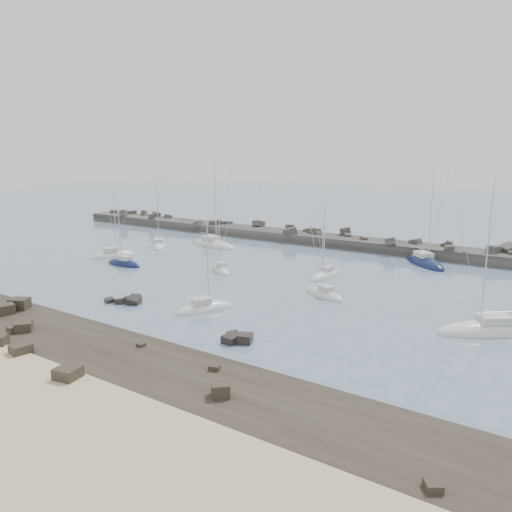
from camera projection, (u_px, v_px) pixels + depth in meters
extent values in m
plane|color=slate|center=(201.00, 290.00, 65.16)|extent=(400.00, 400.00, 0.00)
cube|color=black|center=(51.00, 344.00, 47.24)|extent=(140.00, 12.00, 0.70)
cube|color=black|center=(24.00, 326.00, 49.73)|extent=(2.34, 2.32, 0.91)
cube|color=black|center=(68.00, 374.00, 39.10)|extent=(2.07, 2.02, 1.04)
cube|color=black|center=(12.00, 330.00, 49.16)|extent=(1.03, 0.89, 0.63)
cube|color=black|center=(215.00, 368.00, 40.92)|extent=(1.02, 0.92, 0.40)
cube|color=black|center=(21.00, 349.00, 44.02)|extent=(1.90, 2.03, 0.92)
cube|color=black|center=(141.00, 345.00, 45.84)|extent=(0.78, 0.65, 0.29)
cube|color=black|center=(221.00, 390.00, 36.48)|extent=(1.77, 1.76, 1.01)
cube|color=black|center=(6.00, 309.00, 54.75)|extent=(2.03, 2.14, 1.07)
cube|color=black|center=(433.00, 486.00, 26.51)|extent=(1.25, 1.26, 0.47)
cube|color=black|center=(19.00, 304.00, 56.46)|extent=(2.53, 2.33, 1.22)
cube|color=black|center=(110.00, 301.00, 60.02)|extent=(1.19, 1.20, 0.75)
cube|color=black|center=(121.00, 301.00, 59.71)|extent=(1.59, 1.56, 1.05)
cube|color=black|center=(126.00, 299.00, 60.97)|extent=(1.00, 1.02, 0.66)
cube|color=black|center=(135.00, 298.00, 61.26)|extent=(1.63, 1.56, 0.91)
cube|color=black|center=(136.00, 302.00, 60.29)|extent=(1.04, 1.04, 0.66)
cube|color=black|center=(134.00, 302.00, 59.39)|extent=(2.09, 1.95, 1.49)
cube|color=black|center=(235.00, 338.00, 48.82)|extent=(1.86, 1.62, 1.20)
cube|color=black|center=(247.00, 341.00, 47.61)|extent=(1.23, 1.19, 0.71)
cube|color=black|center=(230.00, 342.00, 47.50)|extent=(1.51, 1.47, 1.32)
cube|color=black|center=(245.00, 340.00, 47.59)|extent=(1.82, 1.95, 1.16)
cube|color=black|center=(238.00, 343.00, 47.68)|extent=(1.52, 1.66, 1.16)
cube|color=#33302D|center=(293.00, 240.00, 100.12)|extent=(115.00, 6.00, 3.20)
cube|color=#33302D|center=(122.00, 214.00, 125.73)|extent=(1.57, 1.33, 1.22)
cube|color=#33302D|center=(311.00, 234.00, 98.99)|extent=(1.97, 1.85, 1.16)
cube|color=#33302D|center=(447.00, 246.00, 85.33)|extent=(2.41, 2.01, 2.10)
cube|color=#33302D|center=(228.00, 224.00, 110.68)|extent=(1.88, 1.91, 1.75)
cube|color=#33302D|center=(322.00, 236.00, 97.03)|extent=(1.47, 1.38, 0.95)
cube|color=#33302D|center=(415.00, 243.00, 87.81)|extent=(2.26, 2.12, 1.86)
cube|color=#33302D|center=(449.00, 244.00, 84.60)|extent=(1.52, 1.45, 1.35)
cube|color=#33302D|center=(462.00, 254.00, 80.32)|extent=(1.66, 1.68, 1.18)
cube|color=#33302D|center=(450.00, 250.00, 81.89)|extent=(1.95, 1.80, 1.62)
cube|color=#33302D|center=(114.00, 212.00, 129.30)|extent=(1.55, 1.56, 1.49)
cube|color=#33302D|center=(510.00, 253.00, 80.27)|extent=(2.26, 2.40, 1.72)
cube|color=#33302D|center=(129.00, 213.00, 128.04)|extent=(1.24, 1.29, 1.09)
cube|color=#33302D|center=(125.00, 212.00, 129.46)|extent=(1.76, 1.59, 1.04)
cube|color=#33302D|center=(134.00, 213.00, 127.61)|extent=(1.84, 1.96, 1.58)
cube|color=#33302D|center=(499.00, 252.00, 81.22)|extent=(1.69, 1.83, 0.81)
cube|color=#33302D|center=(151.00, 217.00, 118.07)|extent=(1.75, 1.86, 1.56)
cube|color=#33302D|center=(124.00, 214.00, 123.39)|extent=(2.29, 2.35, 2.15)
cube|color=#33302D|center=(156.00, 215.00, 122.51)|extent=(2.25, 1.91, 1.83)
cube|color=#33302D|center=(493.00, 252.00, 79.81)|extent=(2.25, 2.47, 2.10)
cube|color=#33302D|center=(314.00, 234.00, 97.50)|extent=(1.50, 1.82, 1.56)
cube|color=#33302D|center=(290.00, 233.00, 97.82)|extent=(3.19, 3.05, 2.49)
cube|color=#33302D|center=(215.00, 223.00, 109.83)|extent=(2.34, 2.63, 1.24)
cube|color=#33302D|center=(347.00, 237.00, 94.77)|extent=(1.84, 1.71, 1.43)
cube|color=#33302D|center=(198.00, 225.00, 110.14)|extent=(2.10, 2.00, 1.87)
cube|color=#33302D|center=(290.00, 228.00, 101.78)|extent=(2.09, 2.24, 1.71)
cube|color=#33302D|center=(144.00, 213.00, 124.85)|extent=(1.57, 1.83, 1.82)
cube|color=#33302D|center=(345.00, 233.00, 96.28)|extent=(2.71, 2.46, 2.21)
cube|color=#33302D|center=(316.00, 232.00, 98.80)|extent=(2.37, 2.52, 1.81)
cube|color=#33302D|center=(185.00, 221.00, 116.66)|extent=(1.20, 1.35, 1.03)
cube|color=#33302D|center=(364.00, 239.00, 91.49)|extent=(1.69, 1.60, 1.34)
cube|color=#33302D|center=(508.00, 250.00, 80.69)|extent=(3.12, 3.56, 2.64)
cube|color=#33302D|center=(307.00, 231.00, 100.83)|extent=(1.94, 1.85, 1.33)
cube|color=#33302D|center=(168.00, 218.00, 120.01)|extent=(1.84, 2.11, 1.87)
cube|color=#33302D|center=(317.00, 235.00, 97.61)|extent=(1.55, 1.63, 1.49)
cube|color=#33302D|center=(390.00, 242.00, 86.60)|extent=(2.36, 2.35, 1.90)
cube|color=#33302D|center=(223.00, 224.00, 110.74)|extent=(2.20, 2.36, 1.62)
cube|color=#33302D|center=(259.00, 224.00, 107.14)|extent=(2.57, 2.81, 2.05)
cube|color=#33302D|center=(214.00, 223.00, 112.02)|extent=(1.66, 1.64, 1.28)
ellipsoid|color=silver|center=(159.00, 246.00, 94.55)|extent=(7.80, 8.08, 2.09)
cube|color=beige|center=(159.00, 240.00, 93.88)|extent=(2.90, 2.93, 0.64)
cylinder|color=silver|center=(158.00, 211.00, 93.81)|extent=(0.11, 0.11, 11.58)
cylinder|color=silver|center=(158.00, 238.00, 93.18)|extent=(2.41, 2.57, 0.09)
ellipsoid|color=#0F1942|center=(124.00, 265.00, 79.24)|extent=(6.89, 2.16, 1.93)
cube|color=beige|center=(125.00, 258.00, 78.81)|extent=(1.93, 1.39, 0.67)
cylinder|color=silver|center=(120.00, 231.00, 78.38)|extent=(0.11, 0.11, 9.29)
cylinder|color=silver|center=(127.00, 255.00, 78.42)|extent=(2.75, 0.10, 0.10)
ellipsoid|color=silver|center=(114.00, 256.00, 85.44)|extent=(5.69, 7.71, 2.03)
cube|color=beige|center=(111.00, 250.00, 85.02)|extent=(2.35, 2.58, 0.68)
cylinder|color=silver|center=(115.00, 222.00, 84.46)|extent=(0.12, 0.12, 10.16)
cylinder|color=silver|center=(107.00, 246.00, 84.65)|extent=(1.55, 2.68, 0.10)
ellipsoid|color=silver|center=(213.00, 246.00, 94.82)|extent=(11.28, 5.01, 2.55)
cube|color=beige|center=(211.00, 238.00, 94.87)|extent=(3.35, 2.64, 0.75)
cylinder|color=silver|center=(215.00, 202.00, 92.46)|extent=(0.13, 0.13, 14.71)
cylinder|color=silver|center=(208.00, 234.00, 95.22)|extent=(4.32, 0.77, 0.11)
ellipsoid|color=silver|center=(221.00, 270.00, 75.69)|extent=(6.75, 5.98, 1.82)
cube|color=beige|center=(221.00, 264.00, 75.14)|extent=(2.38, 2.30, 0.60)
cylinder|color=silver|center=(219.00, 234.00, 75.06)|extent=(0.10, 0.10, 9.34)
cylinder|color=silver|center=(222.00, 261.00, 74.58)|extent=(2.22, 1.79, 0.09)
ellipsoid|color=silver|center=(325.00, 276.00, 72.28)|extent=(2.79, 7.32, 1.88)
cube|color=beige|center=(327.00, 268.00, 72.32)|extent=(1.60, 2.12, 0.62)
cylinder|color=silver|center=(324.00, 238.00, 70.65)|extent=(0.11, 0.11, 9.67)
cylinder|color=silver|center=(329.00, 264.00, 72.59)|extent=(0.32, 2.86, 0.09)
ellipsoid|color=silver|center=(204.00, 310.00, 57.15)|extent=(5.10, 7.41, 1.91)
cube|color=beige|center=(201.00, 301.00, 56.73)|extent=(2.17, 2.43, 0.63)
cylinder|color=silver|center=(208.00, 261.00, 56.24)|extent=(0.11, 0.11, 9.65)
cylinder|color=silver|center=(197.00, 297.00, 56.36)|extent=(1.32, 2.62, 0.09)
ellipsoid|color=#0F1942|center=(424.00, 264.00, 79.81)|extent=(9.67, 9.87, 2.54)
cube|color=beige|center=(423.00, 254.00, 80.00)|extent=(3.58, 3.60, 0.77)
cylinder|color=silver|center=(431.00, 214.00, 77.27)|extent=(0.13, 0.13, 14.24)
cylinder|color=silver|center=(421.00, 249.00, 80.56)|extent=(3.00, 3.12, 0.11)
ellipsoid|color=silver|center=(324.00, 296.00, 62.54)|extent=(6.71, 4.20, 1.82)
cube|color=beige|center=(326.00, 288.00, 62.05)|extent=(2.15, 1.86, 0.64)
cylinder|color=silver|center=(323.00, 255.00, 61.87)|extent=(0.11, 0.11, 8.68)
cylinder|color=silver|center=(329.00, 284.00, 61.57)|extent=(2.43, 1.02, 0.09)
ellipsoid|color=silver|center=(487.00, 332.00, 50.21)|extent=(10.43, 9.26, 2.47)
cube|color=beige|center=(494.00, 319.00, 49.96)|extent=(3.69, 3.55, 0.72)
cylinder|color=silver|center=(487.00, 252.00, 48.39)|extent=(0.12, 0.12, 14.44)
cylinder|color=silver|center=(502.00, 312.00, 49.88)|extent=(3.41, 2.75, 0.10)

